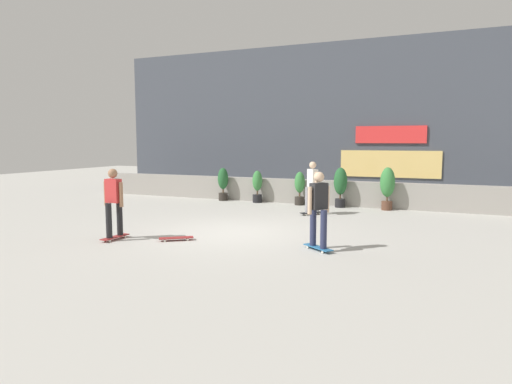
{
  "coord_description": "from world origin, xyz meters",
  "views": [
    {
      "loc": [
        5.05,
        -10.21,
        2.35
      ],
      "look_at": [
        0.0,
        1.5,
        0.9
      ],
      "focal_mm": 31.71,
      "sensor_mm": 36.0,
      "label": 1
    }
  ],
  "objects_px": {
    "potted_plant_0": "(223,182)",
    "skateboard_near_camera": "(176,238)",
    "potted_plant_4": "(387,185)",
    "skater_mid_plaza": "(319,207)",
    "skater_by_wall_left": "(114,201)",
    "potted_plant_3": "(340,185)",
    "potted_plant_2": "(300,187)",
    "potted_plant_1": "(257,185)",
    "skater_by_wall_right": "(312,185)"
  },
  "relations": [
    {
      "from": "potted_plant_3",
      "to": "potted_plant_0",
      "type": "bearing_deg",
      "value": 180.0
    },
    {
      "from": "potted_plant_2",
      "to": "skater_by_wall_left",
      "type": "height_order",
      "value": "skater_by_wall_left"
    },
    {
      "from": "skater_mid_plaza",
      "to": "potted_plant_1",
      "type": "bearing_deg",
      "value": 122.91
    },
    {
      "from": "potted_plant_0",
      "to": "skateboard_near_camera",
      "type": "relative_size",
      "value": 1.69
    },
    {
      "from": "potted_plant_0",
      "to": "potted_plant_2",
      "type": "xyz_separation_m",
      "value": [
        3.16,
        -0.0,
        -0.06
      ]
    },
    {
      "from": "skater_by_wall_right",
      "to": "skater_mid_plaza",
      "type": "relative_size",
      "value": 1.0
    },
    {
      "from": "potted_plant_0",
      "to": "potted_plant_4",
      "type": "xyz_separation_m",
      "value": [
        6.27,
        -0.0,
        0.13
      ]
    },
    {
      "from": "potted_plant_4",
      "to": "skater_mid_plaza",
      "type": "distance_m",
      "value": 6.51
    },
    {
      "from": "skater_mid_plaza",
      "to": "skater_by_wall_left",
      "type": "distance_m",
      "value": 4.82
    },
    {
      "from": "potted_plant_0",
      "to": "skateboard_near_camera",
      "type": "bearing_deg",
      "value": -71.33
    },
    {
      "from": "potted_plant_0",
      "to": "skater_by_wall_right",
      "type": "relative_size",
      "value": 0.76
    },
    {
      "from": "potted_plant_3",
      "to": "potted_plant_4",
      "type": "bearing_deg",
      "value": 0.0
    },
    {
      "from": "potted_plant_3",
      "to": "potted_plant_4",
      "type": "distance_m",
      "value": 1.61
    },
    {
      "from": "potted_plant_0",
      "to": "potted_plant_3",
      "type": "distance_m",
      "value": 4.67
    },
    {
      "from": "skater_by_wall_right",
      "to": "skateboard_near_camera",
      "type": "relative_size",
      "value": 2.22
    },
    {
      "from": "potted_plant_4",
      "to": "skateboard_near_camera",
      "type": "relative_size",
      "value": 1.91
    },
    {
      "from": "potted_plant_1",
      "to": "skater_mid_plaza",
      "type": "relative_size",
      "value": 0.72
    },
    {
      "from": "potted_plant_3",
      "to": "skater_by_wall_left",
      "type": "xyz_separation_m",
      "value": [
        -3.74,
        -7.37,
        0.13
      ]
    },
    {
      "from": "potted_plant_0",
      "to": "skater_by_wall_left",
      "type": "bearing_deg",
      "value": -82.85
    },
    {
      "from": "skater_by_wall_left",
      "to": "skateboard_near_camera",
      "type": "relative_size",
      "value": 2.22
    },
    {
      "from": "potted_plant_3",
      "to": "skater_by_wall_right",
      "type": "distance_m",
      "value": 2.02
    },
    {
      "from": "potted_plant_3",
      "to": "skater_mid_plaza",
      "type": "distance_m",
      "value": 6.56
    },
    {
      "from": "skater_by_wall_left",
      "to": "skateboard_near_camera",
      "type": "distance_m",
      "value": 1.72
    },
    {
      "from": "skater_mid_plaza",
      "to": "skater_by_wall_left",
      "type": "relative_size",
      "value": 1.0
    },
    {
      "from": "skateboard_near_camera",
      "to": "potted_plant_3",
      "type": "bearing_deg",
      "value": 71.21
    },
    {
      "from": "potted_plant_2",
      "to": "skater_by_wall_right",
      "type": "bearing_deg",
      "value": -61.72
    },
    {
      "from": "potted_plant_0",
      "to": "potted_plant_2",
      "type": "distance_m",
      "value": 3.16
    },
    {
      "from": "potted_plant_1",
      "to": "skateboard_near_camera",
      "type": "xyz_separation_m",
      "value": [
        0.85,
        -6.88,
        -0.59
      ]
    },
    {
      "from": "potted_plant_0",
      "to": "skater_by_wall_left",
      "type": "distance_m",
      "value": 7.43
    },
    {
      "from": "potted_plant_4",
      "to": "skateboard_near_camera",
      "type": "xyz_separation_m",
      "value": [
        -3.95,
        -6.88,
        -0.78
      ]
    },
    {
      "from": "skater_mid_plaza",
      "to": "potted_plant_2",
      "type": "bearing_deg",
      "value": 111.14
    },
    {
      "from": "skateboard_near_camera",
      "to": "potted_plant_1",
      "type": "bearing_deg",
      "value": 97.07
    },
    {
      "from": "potted_plant_1",
      "to": "potted_plant_2",
      "type": "distance_m",
      "value": 1.69
    },
    {
      "from": "potted_plant_2",
      "to": "potted_plant_4",
      "type": "relative_size",
      "value": 0.84
    },
    {
      "from": "skater_mid_plaza",
      "to": "skater_by_wall_left",
      "type": "xyz_separation_m",
      "value": [
        -4.74,
        -0.89,
        0.0
      ]
    },
    {
      "from": "potted_plant_4",
      "to": "skater_by_wall_right",
      "type": "distance_m",
      "value": 2.85
    },
    {
      "from": "skater_by_wall_right",
      "to": "potted_plant_4",
      "type": "bearing_deg",
      "value": 43.6
    },
    {
      "from": "potted_plant_2",
      "to": "skateboard_near_camera",
      "type": "xyz_separation_m",
      "value": [
        -0.83,
        -6.88,
        -0.59
      ]
    },
    {
      "from": "potted_plant_1",
      "to": "skater_mid_plaza",
      "type": "xyz_separation_m",
      "value": [
        4.19,
        -6.48,
        0.29
      ]
    },
    {
      "from": "potted_plant_3",
      "to": "skateboard_near_camera",
      "type": "relative_size",
      "value": 1.85
    },
    {
      "from": "potted_plant_1",
      "to": "skater_by_wall_right",
      "type": "height_order",
      "value": "skater_by_wall_right"
    },
    {
      "from": "potted_plant_1",
      "to": "potted_plant_4",
      "type": "distance_m",
      "value": 4.81
    },
    {
      "from": "potted_plant_4",
      "to": "skater_by_wall_right",
      "type": "relative_size",
      "value": 0.86
    },
    {
      "from": "skateboard_near_camera",
      "to": "potted_plant_0",
      "type": "bearing_deg",
      "value": 108.67
    },
    {
      "from": "potted_plant_2",
      "to": "skater_by_wall_left",
      "type": "bearing_deg",
      "value": -106.87
    },
    {
      "from": "potted_plant_3",
      "to": "skateboard_near_camera",
      "type": "height_order",
      "value": "potted_plant_3"
    },
    {
      "from": "potted_plant_0",
      "to": "skater_mid_plaza",
      "type": "distance_m",
      "value": 8.61
    },
    {
      "from": "potted_plant_1",
      "to": "potted_plant_4",
      "type": "xyz_separation_m",
      "value": [
        4.8,
        0.0,
        0.19
      ]
    },
    {
      "from": "potted_plant_0",
      "to": "skater_mid_plaza",
      "type": "xyz_separation_m",
      "value": [
        5.66,
        -6.48,
        0.23
      ]
    },
    {
      "from": "skater_by_wall_left",
      "to": "skateboard_near_camera",
      "type": "bearing_deg",
      "value": 19.31
    }
  ]
}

